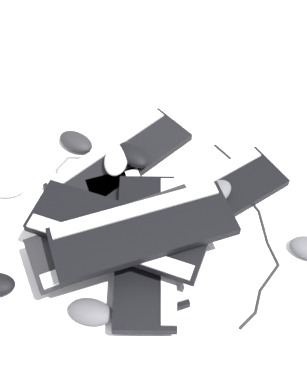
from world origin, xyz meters
TOP-DOWN VIEW (x-y plane):
  - ground_plane at (0.00, 0.00)m, footprint 3.20×3.20m
  - keyboard_0 at (0.12, -0.02)m, footprint 0.46×0.26m
  - keyboard_1 at (-0.07, 0.19)m, footprint 0.46×0.31m
  - keyboard_2 at (-0.11, -0.07)m, footprint 0.15×0.44m
  - keyboard_3 at (-0.10, -0.12)m, footprint 0.29×0.46m
  - keyboard_4 at (-0.16, -0.09)m, footprint 0.45×0.18m
  - keyboard_5 at (-0.16, -0.09)m, footprint 0.44×0.39m
  - keyboard_6 at (-0.11, -0.12)m, footprint 0.44×0.15m
  - mouse_0 at (-0.09, 0.17)m, footprint 0.11×0.13m
  - mouse_1 at (-0.18, 0.30)m, footprint 0.12×0.13m
  - mouse_2 at (-0.27, -0.23)m, footprint 0.13×0.12m
  - mouse_3 at (0.13, -0.03)m, footprint 0.13×0.10m
  - mouse_5 at (-0.04, 0.17)m, footprint 0.11×0.13m
  - mouse_6 at (-0.40, 0.20)m, footprint 0.13×0.10m
  - cable_0 at (-0.13, 0.13)m, footprint 0.22×0.36m
  - cable_1 at (0.20, -0.13)m, footprint 0.21×0.55m

SIDE VIEW (x-z plane):
  - ground_plane at x=0.00m, z-range 0.00..0.00m
  - cable_0 at x=-0.13m, z-range 0.00..0.01m
  - cable_1 at x=0.20m, z-range 0.00..0.01m
  - keyboard_0 at x=0.12m, z-range 0.00..0.03m
  - keyboard_1 at x=-0.07m, z-range 0.00..0.03m
  - keyboard_2 at x=-0.11m, z-range 0.00..0.03m
  - mouse_1 at x=-0.18m, z-range 0.00..0.04m
  - mouse_2 at x=-0.27m, z-range 0.00..0.04m
  - mouse_6 at x=-0.40m, z-range 0.00..0.04m
  - keyboard_3 at x=-0.10m, z-range 0.03..0.06m
  - mouse_0 at x=-0.09m, z-range 0.03..0.07m
  - mouse_3 at x=0.13m, z-range 0.03..0.07m
  - mouse_5 at x=-0.04m, z-range 0.03..0.07m
  - keyboard_4 at x=-0.16m, z-range 0.06..0.09m
  - keyboard_5 at x=-0.16m, z-range 0.09..0.12m
  - keyboard_6 at x=-0.11m, z-range 0.12..0.15m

